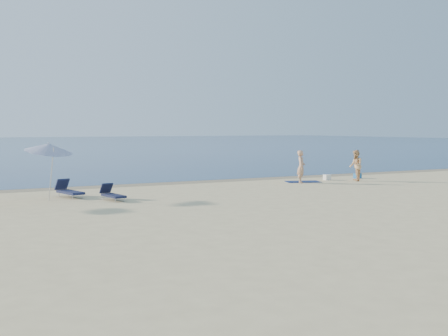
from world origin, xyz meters
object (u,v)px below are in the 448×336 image
object	(u,v)px
person_right	(356,166)
umbrella_near	(49,148)
blue_cooler	(357,176)
person_left	(301,167)

from	to	relation	value
person_right	umbrella_near	distance (m)	17.05
person_right	blue_cooler	world-z (taller)	person_right
blue_cooler	umbrella_near	bearing A→B (deg)	178.75
blue_cooler	umbrella_near	distance (m)	18.45
blue_cooler	person_left	bearing A→B (deg)	-177.19
person_left	blue_cooler	xyz separation A→B (m)	(4.69, 0.80, -0.75)
person_left	umbrella_near	size ratio (longest dim) A/B	0.68
person_left	person_right	bearing A→B (deg)	-58.83
person_left	person_right	world-z (taller)	person_left
person_right	person_left	bearing A→B (deg)	-68.45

